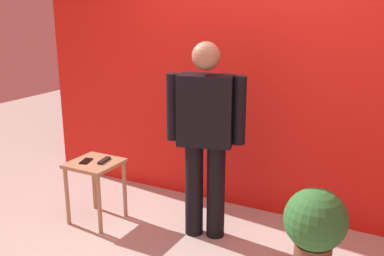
{
  "coord_description": "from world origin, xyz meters",
  "views": [
    {
      "loc": [
        1.3,
        -2.53,
        1.9
      ],
      "look_at": [
        -0.34,
        0.55,
        0.92
      ],
      "focal_mm": 41.74,
      "sensor_mm": 36.0,
      "label": 1
    }
  ],
  "objects_px": {
    "standing_person": "(205,132)",
    "tv_remote": "(104,160)",
    "side_table": "(95,174)",
    "potted_plant": "(315,227)",
    "cell_phone": "(86,161)"
  },
  "relations": [
    {
      "from": "tv_remote",
      "to": "potted_plant",
      "type": "relative_size",
      "value": 0.25
    },
    {
      "from": "standing_person",
      "to": "side_table",
      "type": "height_order",
      "value": "standing_person"
    },
    {
      "from": "cell_phone",
      "to": "side_table",
      "type": "bearing_deg",
      "value": 6.65
    },
    {
      "from": "cell_phone",
      "to": "tv_remote",
      "type": "height_order",
      "value": "tv_remote"
    },
    {
      "from": "side_table",
      "to": "potted_plant",
      "type": "bearing_deg",
      "value": 0.24
    },
    {
      "from": "side_table",
      "to": "cell_phone",
      "type": "xyz_separation_m",
      "value": [
        -0.07,
        -0.03,
        0.12
      ]
    },
    {
      "from": "cell_phone",
      "to": "tv_remote",
      "type": "relative_size",
      "value": 0.85
    },
    {
      "from": "standing_person",
      "to": "tv_remote",
      "type": "xyz_separation_m",
      "value": [
        -0.9,
        -0.18,
        -0.34
      ]
    },
    {
      "from": "standing_person",
      "to": "cell_phone",
      "type": "bearing_deg",
      "value": -165.94
    },
    {
      "from": "potted_plant",
      "to": "cell_phone",
      "type": "bearing_deg",
      "value": -178.9
    },
    {
      "from": "side_table",
      "to": "tv_remote",
      "type": "height_order",
      "value": "tv_remote"
    },
    {
      "from": "side_table",
      "to": "potted_plant",
      "type": "height_order",
      "value": "potted_plant"
    },
    {
      "from": "side_table",
      "to": "potted_plant",
      "type": "xyz_separation_m",
      "value": [
        1.92,
        0.01,
        -0.04
      ]
    },
    {
      "from": "side_table",
      "to": "cell_phone",
      "type": "bearing_deg",
      "value": -156.41
    },
    {
      "from": "standing_person",
      "to": "tv_remote",
      "type": "distance_m",
      "value": 0.97
    }
  ]
}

